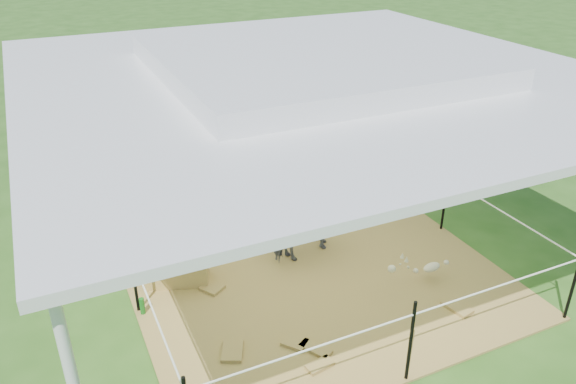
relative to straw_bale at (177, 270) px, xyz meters
name	(u,v)px	position (x,y,z in m)	size (l,w,h in m)	color
ground	(307,266)	(1.66, -0.37, -0.20)	(90.00, 90.00, 0.00)	#2D5919
hay_patch	(307,265)	(1.66, -0.37, -0.19)	(4.60, 4.60, 0.03)	brown
canopy_tent	(310,69)	(1.66, -0.37, 2.49)	(6.30, 6.30, 2.90)	silver
rope_fence	(308,225)	(1.66, -0.37, 0.44)	(4.54, 4.54, 1.00)	black
straw_bale	(177,270)	(0.00, 0.00, 0.00)	(0.77, 0.38, 0.34)	olive
dark_cloth	(176,257)	(0.00, 0.00, 0.19)	(0.82, 0.43, 0.04)	black
woman	(181,226)	(0.10, 0.00, 0.63)	(0.34, 0.22, 0.92)	red
green_bottle	(142,306)	(-0.55, -0.45, -0.06)	(0.06, 0.06, 0.21)	#166619
pony	(312,225)	(1.84, -0.17, 0.31)	(0.51, 1.13, 0.95)	#45464A
pink_hat	(313,188)	(1.84, -0.17, 0.85)	(0.30, 0.30, 0.14)	pink
foal	(432,266)	(2.95, -1.35, 0.05)	(0.80, 0.44, 0.44)	beige
trash_barrel	(313,83)	(5.14, 6.19, 0.22)	(0.54, 0.54, 0.84)	blue
picnic_table_near	(232,72)	(3.66, 8.01, 0.22)	(2.03, 1.47, 0.85)	brown
picnic_table_far	(318,60)	(6.40, 8.34, 0.16)	(1.75, 1.26, 0.73)	brown
distant_person	(243,74)	(3.56, 6.91, 0.44)	(0.62, 0.48, 1.28)	blue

